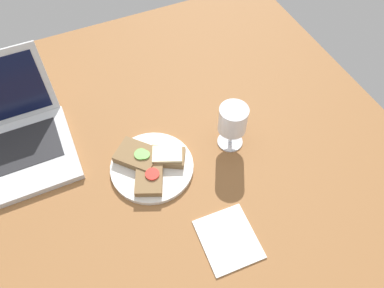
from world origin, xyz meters
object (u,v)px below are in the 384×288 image
Objects in this scene: wine_glass at (233,121)px; napkin at (228,239)px; sandwich_with_cheese at (167,156)px; sandwich_with_cucumber at (138,155)px; sandwich_with_tomato at (150,179)px; laptop at (2,142)px; plate at (152,167)px.

wine_glass is 30.01cm from napkin.
napkin is at bearing -118.34° from wine_glass.
sandwich_with_cheese is 26.83cm from napkin.
sandwich_with_cucumber reaches higher than sandwich_with_tomato.
wine_glass is at bearing 7.52° from sandwich_with_tomato.
sandwich_with_cucumber is 7.97cm from sandwich_with_tomato.
sandwich_with_cheese is 0.32× the size of laptop.
sandwich_with_cucumber is (-2.52, 3.82, 1.78)cm from plate.
laptop is at bearing 147.79° from plate.
plate is 2.02× the size of sandwich_with_cheese.
wine_glass is 0.94× the size of napkin.
wine_glass is (25.01, 3.30, 7.05)cm from sandwich_with_tomato.
sandwich_with_cucumber is 1.21× the size of sandwich_with_cheese.
napkin is (-13.59, -25.19, -9.04)cm from wine_glass.
plate is at bearing 109.85° from napkin.
plate is at bearing -32.21° from laptop.
sandwich_with_tomato is 0.87× the size of wine_glass.
laptop is at bearing 151.30° from sandwich_with_cheese.
wine_glass is (22.98, -0.83, 8.65)cm from plate.
sandwich_with_cucumber is 36.50cm from laptop.
sandwich_with_cucumber is at bearing 93.53° from sandwich_with_tomato.
plate is at bearing -56.63° from sandwich_with_cucumber.
plate is 0.64× the size of laptop.
sandwich_with_cucumber is at bearing 123.37° from plate.
sandwich_with_cucumber is at bearing 153.72° from sandwich_with_cheese.
wine_glass reaches higher than sandwich_with_cheese.
napkin is at bearing -79.75° from sandwich_with_cheese.
sandwich_with_tomato is 26.19cm from wine_glass.
sandwich_with_cheese is 0.80× the size of wine_glass.
sandwich_with_cheese is (6.66, 4.42, 0.26)cm from sandwich_with_tomato.
napkin is at bearing -62.45° from sandwich_with_tomato.
wine_glass is at bearing -2.08° from plate.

